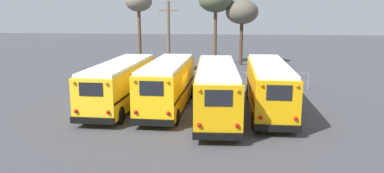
{
  "coord_description": "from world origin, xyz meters",
  "views": [
    {
      "loc": [
        2.48,
        -23.78,
        6.55
      ],
      "look_at": [
        0.0,
        0.08,
        1.64
      ],
      "focal_mm": 35.0,
      "sensor_mm": 36.0,
      "label": 1
    }
  ],
  "objects_px": {
    "school_bus_0": "(121,83)",
    "school_bus_2": "(217,89)",
    "bare_tree_2": "(216,0)",
    "utility_pole": "(168,39)",
    "school_bus_3": "(269,86)",
    "bare_tree_0": "(242,12)",
    "school_bus_1": "(168,84)",
    "bare_tree_1": "(139,3)"
  },
  "relations": [
    {
      "from": "school_bus_0",
      "to": "school_bus_3",
      "type": "distance_m",
      "value": 9.95
    },
    {
      "from": "bare_tree_2",
      "to": "school_bus_2",
      "type": "bearing_deg",
      "value": -87.26
    },
    {
      "from": "school_bus_0",
      "to": "school_bus_1",
      "type": "bearing_deg",
      "value": -6.23
    },
    {
      "from": "school_bus_1",
      "to": "bare_tree_1",
      "type": "height_order",
      "value": "bare_tree_1"
    },
    {
      "from": "school_bus_1",
      "to": "bare_tree_2",
      "type": "xyz_separation_m",
      "value": [
        2.24,
        21.15,
        5.98
      ]
    },
    {
      "from": "school_bus_2",
      "to": "bare_tree_2",
      "type": "height_order",
      "value": "bare_tree_2"
    },
    {
      "from": "utility_pole",
      "to": "bare_tree_2",
      "type": "xyz_separation_m",
      "value": [
        4.15,
        9.18,
        3.88
      ]
    },
    {
      "from": "bare_tree_0",
      "to": "school_bus_0",
      "type": "bearing_deg",
      "value": -112.4
    },
    {
      "from": "school_bus_0",
      "to": "bare_tree_0",
      "type": "distance_m",
      "value": 23.24
    },
    {
      "from": "school_bus_0",
      "to": "bare_tree_0",
      "type": "bearing_deg",
      "value": 67.6
    },
    {
      "from": "school_bus_0",
      "to": "bare_tree_0",
      "type": "xyz_separation_m",
      "value": [
        8.68,
        21.06,
        4.59
      ]
    },
    {
      "from": "school_bus_0",
      "to": "bare_tree_2",
      "type": "xyz_separation_m",
      "value": [
        5.55,
        20.79,
        6.04
      ]
    },
    {
      "from": "school_bus_0",
      "to": "bare_tree_2",
      "type": "distance_m",
      "value": 22.35
    },
    {
      "from": "school_bus_1",
      "to": "school_bus_2",
      "type": "bearing_deg",
      "value": -22.76
    },
    {
      "from": "school_bus_1",
      "to": "school_bus_2",
      "type": "distance_m",
      "value": 3.6
    },
    {
      "from": "school_bus_2",
      "to": "school_bus_1",
      "type": "bearing_deg",
      "value": 157.24
    },
    {
      "from": "bare_tree_0",
      "to": "school_bus_3",
      "type": "bearing_deg",
      "value": -86.62
    },
    {
      "from": "bare_tree_2",
      "to": "school_bus_3",
      "type": "bearing_deg",
      "value": -78.28
    },
    {
      "from": "school_bus_0",
      "to": "utility_pole",
      "type": "height_order",
      "value": "utility_pole"
    },
    {
      "from": "school_bus_2",
      "to": "school_bus_3",
      "type": "relative_size",
      "value": 1.05
    },
    {
      "from": "school_bus_0",
      "to": "school_bus_2",
      "type": "height_order",
      "value": "school_bus_2"
    },
    {
      "from": "school_bus_3",
      "to": "bare_tree_2",
      "type": "height_order",
      "value": "bare_tree_2"
    },
    {
      "from": "school_bus_3",
      "to": "bare_tree_1",
      "type": "distance_m",
      "value": 18.28
    },
    {
      "from": "school_bus_1",
      "to": "bare_tree_1",
      "type": "bearing_deg",
      "value": 111.17
    },
    {
      "from": "bare_tree_2",
      "to": "bare_tree_0",
      "type": "bearing_deg",
      "value": 4.89
    },
    {
      "from": "school_bus_0",
      "to": "bare_tree_2",
      "type": "bearing_deg",
      "value": 75.05
    },
    {
      "from": "school_bus_1",
      "to": "school_bus_2",
      "type": "height_order",
      "value": "school_bus_2"
    },
    {
      "from": "school_bus_2",
      "to": "bare_tree_2",
      "type": "distance_m",
      "value": 23.34
    },
    {
      "from": "school_bus_1",
      "to": "bare_tree_0",
      "type": "relative_size",
      "value": 1.24
    },
    {
      "from": "school_bus_1",
      "to": "bare_tree_0",
      "type": "xyz_separation_m",
      "value": [
        5.36,
        21.42,
        4.53
      ]
    },
    {
      "from": "school_bus_0",
      "to": "school_bus_1",
      "type": "height_order",
      "value": "school_bus_1"
    },
    {
      "from": "school_bus_0",
      "to": "bare_tree_2",
      "type": "height_order",
      "value": "bare_tree_2"
    },
    {
      "from": "school_bus_1",
      "to": "utility_pole",
      "type": "bearing_deg",
      "value": 99.07
    },
    {
      "from": "school_bus_2",
      "to": "bare_tree_2",
      "type": "xyz_separation_m",
      "value": [
        -1.08,
        22.54,
        5.96
      ]
    },
    {
      "from": "bare_tree_1",
      "to": "bare_tree_0",
      "type": "bearing_deg",
      "value": 39.18
    },
    {
      "from": "school_bus_0",
      "to": "school_bus_3",
      "type": "bearing_deg",
      "value": -2.26
    },
    {
      "from": "school_bus_2",
      "to": "bare_tree_0",
      "type": "height_order",
      "value": "bare_tree_0"
    },
    {
      "from": "bare_tree_1",
      "to": "school_bus_1",
      "type": "bearing_deg",
      "value": -68.83
    },
    {
      "from": "school_bus_1",
      "to": "school_bus_3",
      "type": "relative_size",
      "value": 0.93
    },
    {
      "from": "school_bus_3",
      "to": "utility_pole",
      "type": "distance_m",
      "value": 14.88
    },
    {
      "from": "school_bus_3",
      "to": "school_bus_1",
      "type": "bearing_deg",
      "value": 179.74
    },
    {
      "from": "school_bus_3",
      "to": "bare_tree_1",
      "type": "relative_size",
      "value": 1.24
    }
  ]
}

